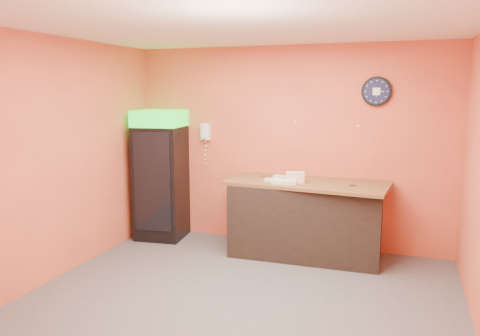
% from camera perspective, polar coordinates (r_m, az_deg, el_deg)
% --- Properties ---
extents(floor, '(4.50, 4.50, 0.00)m').
position_cam_1_polar(floor, '(5.14, 0.11, -15.69)').
color(floor, '#47474C').
rests_on(floor, ground).
extents(back_wall, '(4.50, 0.02, 2.80)m').
position_cam_1_polar(back_wall, '(6.62, 5.88, 2.58)').
color(back_wall, '#E0643F').
rests_on(back_wall, floor).
extents(left_wall, '(0.02, 4.00, 2.80)m').
position_cam_1_polar(left_wall, '(5.86, -21.14, 1.12)').
color(left_wall, '#E0643F').
rests_on(left_wall, floor).
extents(ceiling, '(4.50, 4.00, 0.02)m').
position_cam_1_polar(ceiling, '(4.70, 0.13, 17.00)').
color(ceiling, white).
rests_on(ceiling, back_wall).
extents(beverage_cooler, '(0.74, 0.75, 1.90)m').
position_cam_1_polar(beverage_cooler, '(7.00, -9.77, -1.03)').
color(beverage_cooler, black).
rests_on(beverage_cooler, floor).
extents(prep_counter, '(1.95, 0.90, 0.96)m').
position_cam_1_polar(prep_counter, '(6.31, 8.04, -6.30)').
color(prep_counter, black).
rests_on(prep_counter, floor).
extents(wall_clock, '(0.39, 0.06, 0.39)m').
position_cam_1_polar(wall_clock, '(6.37, 16.32, 8.95)').
color(wall_clock, black).
rests_on(wall_clock, back_wall).
extents(wall_phone, '(0.13, 0.11, 0.24)m').
position_cam_1_polar(wall_phone, '(6.95, -4.24, 4.43)').
color(wall_phone, white).
rests_on(wall_phone, back_wall).
extents(butcher_paper, '(2.14, 1.10, 0.04)m').
position_cam_1_polar(butcher_paper, '(6.19, 8.15, -1.82)').
color(butcher_paper, brown).
rests_on(butcher_paper, prep_counter).
extents(sub_roll_stack, '(0.25, 0.16, 0.15)m').
position_cam_1_polar(sub_roll_stack, '(6.06, 6.73, -1.14)').
color(sub_roll_stack, '#F7E1C0').
rests_on(sub_roll_stack, butcher_paper).
extents(wrapped_sandwich_left, '(0.27, 0.14, 0.04)m').
position_cam_1_polar(wrapped_sandwich_left, '(6.14, 4.19, -1.50)').
color(wrapped_sandwich_left, silver).
rests_on(wrapped_sandwich_left, butcher_paper).
extents(wrapped_sandwich_mid, '(0.32, 0.15, 0.04)m').
position_cam_1_polar(wrapped_sandwich_mid, '(6.00, 5.40, -1.72)').
color(wrapped_sandwich_mid, silver).
rests_on(wrapped_sandwich_mid, butcher_paper).
extents(wrapped_sandwich_right, '(0.30, 0.15, 0.04)m').
position_cam_1_polar(wrapped_sandwich_right, '(6.34, 5.38, -1.14)').
color(wrapped_sandwich_right, silver).
rests_on(wrapped_sandwich_right, butcher_paper).
extents(kitchen_tool, '(0.06, 0.06, 0.06)m').
position_cam_1_polar(kitchen_tool, '(6.34, 6.02, -1.09)').
color(kitchen_tool, silver).
rests_on(kitchen_tool, butcher_paper).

